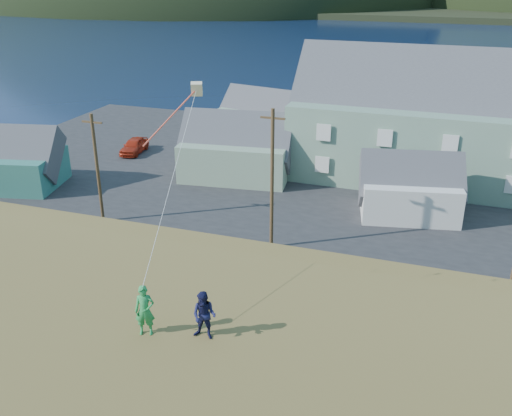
{
  "coord_description": "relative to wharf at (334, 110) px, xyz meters",
  "views": [
    {
      "loc": [
        7.85,
        -31.41,
        17.76
      ],
      "look_at": [
        1.1,
        -11.67,
        8.8
      ],
      "focal_mm": 40.0,
      "sensor_mm": 36.0,
      "label": 1
    }
  ],
  "objects": [
    {
      "name": "parked_cars",
      "position": [
        -3.41,
        -19.73,
        0.4
      ],
      "size": [
        27.56,
        11.59,
        1.57
      ],
      "color": "silver",
      "rests_on": "waterfront_lot"
    },
    {
      "name": "shed_palegreen_far",
      "position": [
        -5.5,
        -12.35,
        1.99
      ],
      "size": [
        10.35,
        7.24,
        6.33
      ],
      "rotation": [
        0.0,
        0.0,
        -0.22
      ],
      "color": "gray",
      "rests_on": "waterfront_lot"
    },
    {
      "name": "kite_flyer_navy",
      "position": [
        7.68,
        -58.18,
        7.54
      ],
      "size": [
        0.78,
        0.62,
        1.58
      ],
      "primitive_type": "imported",
      "rotation": [
        0.0,
        0.0,
        0.02
      ],
      "color": "#17193F",
      "rests_on": "hillside"
    },
    {
      "name": "grass_strip",
      "position": [
        6.0,
        -42.0,
        -0.4
      ],
      "size": [
        110.0,
        8.0,
        0.1
      ],
      "primitive_type": "cube",
      "color": "#4C3D19",
      "rests_on": "ground"
    },
    {
      "name": "waterfront_lot",
      "position": [
        6.0,
        -23.0,
        -0.39
      ],
      "size": [
        72.0,
        36.0,
        0.12
      ],
      "primitive_type": "cube",
      "color": "#28282B",
      "rests_on": "ground"
    },
    {
      "name": "shed_teal",
      "position": [
        -20.72,
        -34.56,
        1.97
      ],
      "size": [
        9.23,
        7.32,
        6.45
      ],
      "rotation": [
        0.0,
        0.0,
        0.22
      ],
      "color": "#2E6C61",
      "rests_on": "waterfront_lot"
    },
    {
      "name": "wharf",
      "position": [
        0.0,
        0.0,
        0.0
      ],
      "size": [
        26.0,
        14.0,
        0.9
      ],
      "primitive_type": "cube",
      "color": "gray",
      "rests_on": "ground"
    },
    {
      "name": "shed_palegreen_near",
      "position": [
        -3.42,
        -26.15,
        2.24
      ],
      "size": [
        10.49,
        7.3,
        7.16
      ],
      "rotation": [
        0.0,
        0.0,
        0.12
      ],
      "color": "gray",
      "rests_on": "waterfront_lot"
    },
    {
      "name": "ground",
      "position": [
        6.0,
        -40.0,
        -0.45
      ],
      "size": [
        900.0,
        900.0,
        0.0
      ],
      "primitive_type": "plane",
      "color": "#0A1638",
      "rests_on": "ground"
    },
    {
      "name": "kite_rig",
      "position": [
        4.1,
        -50.79,
        12.47
      ],
      "size": [
        1.49,
        4.35,
        9.32
      ],
      "color": "beige",
      "rests_on": "ground"
    },
    {
      "name": "shed_white",
      "position": [
        11.92,
        -29.93,
        1.87
      ],
      "size": [
        8.39,
        6.38,
        6.02
      ],
      "rotation": [
        0.0,
        0.0,
        0.2
      ],
      "color": "silver",
      "rests_on": "waterfront_lot"
    },
    {
      "name": "kite_flyer_green",
      "position": [
        5.88,
        -58.58,
        7.58
      ],
      "size": [
        0.71,
        0.58,
        1.67
      ],
      "primitive_type": "imported",
      "rotation": [
        0.0,
        0.0,
        0.35
      ],
      "color": "#258942",
      "rests_on": "hillside"
    },
    {
      "name": "utility_poles",
      "position": [
        5.1,
        -38.5,
        4.24
      ],
      "size": [
        28.44,
        0.24,
        9.63
      ],
      "color": "#47331E",
      "rests_on": "waterfront_lot"
    }
  ]
}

